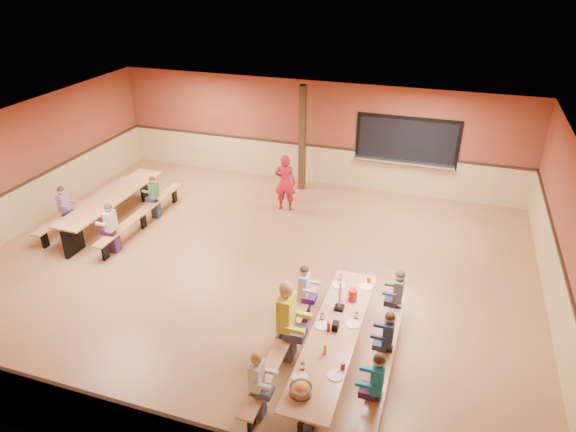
% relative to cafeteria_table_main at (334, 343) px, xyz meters
% --- Properties ---
extents(ground, '(12.00, 12.00, 0.00)m').
position_rel_cafeteria_table_main_xyz_m(ground, '(-2.40, 2.38, -0.53)').
color(ground, brown).
rests_on(ground, ground).
extents(room_envelope, '(12.04, 10.04, 3.02)m').
position_rel_cafeteria_table_main_xyz_m(room_envelope, '(-2.40, 2.38, 0.16)').
color(room_envelope, brown).
rests_on(room_envelope, ground).
extents(kitchen_pass_through, '(2.78, 0.28, 1.38)m').
position_rel_cafeteria_table_main_xyz_m(kitchen_pass_through, '(0.20, 7.34, 0.96)').
color(kitchen_pass_through, black).
rests_on(kitchen_pass_through, ground).
extents(structural_post, '(0.18, 0.18, 3.00)m').
position_rel_cafeteria_table_main_xyz_m(structural_post, '(-2.60, 6.78, 0.97)').
color(structural_post, '#312010').
rests_on(structural_post, ground).
extents(cafeteria_table_main, '(1.91, 3.70, 0.74)m').
position_rel_cafeteria_table_main_xyz_m(cafeteria_table_main, '(0.00, 0.00, 0.00)').
color(cafeteria_table_main, '#AA6D43').
rests_on(cafeteria_table_main, ground).
extents(cafeteria_table_second, '(1.91, 3.70, 0.74)m').
position_rel_cafeteria_table_main_xyz_m(cafeteria_table_second, '(-6.48, 3.25, 0.00)').
color(cafeteria_table_second, '#AA6D43').
rests_on(cafeteria_table_second, ground).
extents(seated_child_white_left, '(0.35, 0.29, 1.17)m').
position_rel_cafeteria_table_main_xyz_m(seated_child_white_left, '(-0.83, -1.28, 0.06)').
color(seated_child_white_left, silver).
rests_on(seated_child_white_left, ground).
extents(seated_adult_yellow, '(0.50, 0.41, 1.47)m').
position_rel_cafeteria_table_main_xyz_m(seated_adult_yellow, '(-0.83, 0.05, 0.21)').
color(seated_adult_yellow, gold).
rests_on(seated_adult_yellow, ground).
extents(seated_child_grey_left, '(0.35, 0.28, 1.16)m').
position_rel_cafeteria_table_main_xyz_m(seated_child_grey_left, '(-0.83, 1.07, 0.06)').
color(seated_child_grey_left, '#BDBDBD').
rests_on(seated_child_grey_left, ground).
extents(seated_child_teal_right, '(0.37, 0.30, 1.21)m').
position_rel_cafeteria_table_main_xyz_m(seated_child_teal_right, '(0.82, -0.81, 0.08)').
color(seated_child_teal_right, teal).
rests_on(seated_child_teal_right, ground).
extents(seated_child_navy_right, '(0.34, 0.28, 1.15)m').
position_rel_cafeteria_table_main_xyz_m(seated_child_navy_right, '(0.82, 0.24, 0.05)').
color(seated_child_navy_right, '#1F314C').
rests_on(seated_child_navy_right, ground).
extents(seated_child_char_right, '(0.35, 0.28, 1.16)m').
position_rel_cafeteria_table_main_xyz_m(seated_child_char_right, '(0.82, 1.45, 0.06)').
color(seated_child_char_right, '#46494E').
rests_on(seated_child_char_right, ground).
extents(seated_child_purple_sec, '(0.36, 0.29, 1.18)m').
position_rel_cafeteria_table_main_xyz_m(seated_child_purple_sec, '(-7.30, 2.51, 0.06)').
color(seated_child_purple_sec, '#8B5980').
rests_on(seated_child_purple_sec, ground).
extents(seated_child_green_sec, '(0.33, 0.27, 1.12)m').
position_rel_cafeteria_table_main_xyz_m(seated_child_green_sec, '(-5.65, 3.86, 0.03)').
color(seated_child_green_sec, '#316F3F').
rests_on(seated_child_green_sec, ground).
extents(seated_child_tan_sec, '(0.36, 0.30, 1.20)m').
position_rel_cafeteria_table_main_xyz_m(seated_child_tan_sec, '(-5.65, 2.05, 0.07)').
color(seated_child_tan_sec, beige).
rests_on(seated_child_tan_sec, ground).
extents(standing_woman, '(0.60, 0.42, 1.54)m').
position_rel_cafeteria_table_main_xyz_m(standing_woman, '(-2.63, 5.35, 0.24)').
color(standing_woman, maroon).
rests_on(standing_woman, ground).
extents(punch_pitcher, '(0.16, 0.16, 0.22)m').
position_rel_cafeteria_table_main_xyz_m(punch_pitcher, '(0.09, 0.94, 0.32)').
color(punch_pitcher, '#AE171A').
rests_on(punch_pitcher, cafeteria_table_main).
extents(chip_bowl, '(0.32, 0.32, 0.15)m').
position_rel_cafeteria_table_main_xyz_m(chip_bowl, '(-0.14, -1.36, 0.29)').
color(chip_bowl, orange).
rests_on(chip_bowl, cafeteria_table_main).
extents(napkin_dispenser, '(0.10, 0.14, 0.13)m').
position_rel_cafeteria_table_main_xyz_m(napkin_dispenser, '(-0.01, 0.10, 0.28)').
color(napkin_dispenser, black).
rests_on(napkin_dispenser, cafeteria_table_main).
extents(condiment_mustard, '(0.06, 0.06, 0.17)m').
position_rel_cafeteria_table_main_xyz_m(condiment_mustard, '(-0.03, -0.49, 0.30)').
color(condiment_mustard, yellow).
rests_on(condiment_mustard, cafeteria_table_main).
extents(condiment_ketchup, '(0.06, 0.06, 0.17)m').
position_rel_cafeteria_table_main_xyz_m(condiment_ketchup, '(-0.10, 0.02, 0.30)').
color(condiment_ketchup, '#B2140F').
rests_on(condiment_ketchup, cafeteria_table_main).
extents(table_paddle, '(0.16, 0.16, 0.56)m').
position_rel_cafeteria_table_main_xyz_m(table_paddle, '(-0.07, 0.63, 0.35)').
color(table_paddle, black).
rests_on(table_paddle, cafeteria_table_main).
extents(place_settings, '(0.65, 3.30, 0.11)m').
position_rel_cafeteria_table_main_xyz_m(place_settings, '(-0.00, 0.00, 0.27)').
color(place_settings, beige).
rests_on(place_settings, cafeteria_table_main).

